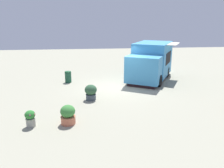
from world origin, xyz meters
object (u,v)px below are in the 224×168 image
at_px(planter_flowering_side, 30,118).
at_px(planter_flowering_near, 68,115).
at_px(planter_flowering_far, 91,92).
at_px(trash_bin, 68,77).
at_px(food_truck, 151,62).

bearing_deg(planter_flowering_side, planter_flowering_near, 93.13).
bearing_deg(planter_flowering_far, trash_bin, -158.17).
height_order(planter_flowering_side, trash_bin, trash_bin).
bearing_deg(food_truck, planter_flowering_far, -48.30).
bearing_deg(planter_flowering_near, food_truck, 141.12).
xyz_separation_m(food_truck, trash_bin, (0.25, -5.90, -0.83)).
distance_m(food_truck, planter_flowering_near, 8.68).
height_order(food_truck, planter_flowering_far, food_truck).
bearing_deg(planter_flowering_side, planter_flowering_far, 139.00).
xyz_separation_m(planter_flowering_far, trash_bin, (-3.69, -1.48, -0.04)).
distance_m(planter_flowering_near, planter_flowering_far, 2.97).
height_order(planter_flowering_near, planter_flowering_side, planter_flowering_near).
height_order(food_truck, trash_bin, food_truck).
xyz_separation_m(planter_flowering_near, planter_flowering_far, (-2.79, 1.01, 0.04)).
height_order(planter_flowering_near, planter_flowering_far, planter_flowering_far).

